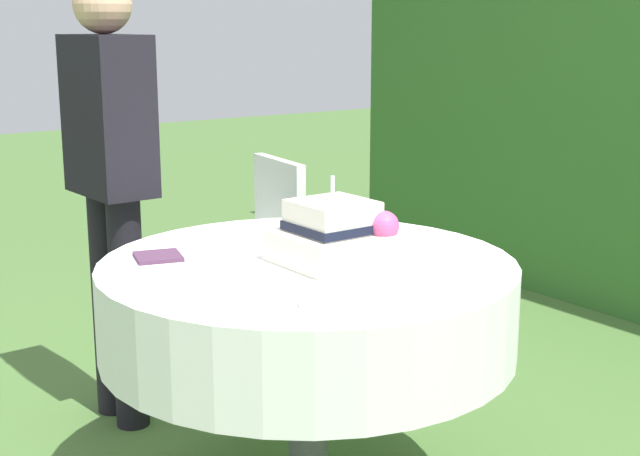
{
  "coord_description": "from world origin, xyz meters",
  "views": [
    {
      "loc": [
        2.04,
        -1.43,
        1.44
      ],
      "look_at": [
        0.03,
        0.02,
        0.87
      ],
      "focal_mm": 50.65,
      "sensor_mm": 36.0,
      "label": 1
    }
  ],
  "objects_px": {
    "wedding_cake": "(335,235)",
    "serving_plate_left": "(327,303)",
    "cake_table": "(308,307)",
    "serving_plate_far": "(236,228)",
    "standing_person": "(111,171)",
    "napkin_stack": "(158,257)",
    "serving_plate_near": "(461,249)",
    "garden_chair": "(258,244)"
  },
  "relations": [
    {
      "from": "cake_table",
      "to": "wedding_cake",
      "type": "height_order",
      "value": "wedding_cake"
    },
    {
      "from": "serving_plate_left",
      "to": "cake_table",
      "type": "bearing_deg",
      "value": 151.31
    },
    {
      "from": "garden_chair",
      "to": "napkin_stack",
      "type": "bearing_deg",
      "value": -46.73
    },
    {
      "from": "napkin_stack",
      "to": "standing_person",
      "type": "distance_m",
      "value": 0.67
    },
    {
      "from": "serving_plate_far",
      "to": "wedding_cake",
      "type": "bearing_deg",
      "value": 1.67
    },
    {
      "from": "cake_table",
      "to": "serving_plate_far",
      "type": "height_order",
      "value": "serving_plate_far"
    },
    {
      "from": "serving_plate_far",
      "to": "serving_plate_near",
      "type": "bearing_deg",
      "value": 32.15
    },
    {
      "from": "serving_plate_near",
      "to": "standing_person",
      "type": "bearing_deg",
      "value": -150.04
    },
    {
      "from": "wedding_cake",
      "to": "serving_plate_left",
      "type": "xyz_separation_m",
      "value": [
        0.3,
        -0.25,
        -0.07
      ]
    },
    {
      "from": "cake_table",
      "to": "serving_plate_left",
      "type": "xyz_separation_m",
      "value": [
        0.36,
        -0.2,
        0.14
      ]
    },
    {
      "from": "cake_table",
      "to": "standing_person",
      "type": "relative_size",
      "value": 0.75
    },
    {
      "from": "wedding_cake",
      "to": "napkin_stack",
      "type": "xyz_separation_m",
      "value": [
        -0.34,
        -0.39,
        -0.07
      ]
    },
    {
      "from": "serving_plate_far",
      "to": "serving_plate_left",
      "type": "distance_m",
      "value": 0.86
    },
    {
      "from": "cake_table",
      "to": "serving_plate_left",
      "type": "bearing_deg",
      "value": -28.69
    },
    {
      "from": "wedding_cake",
      "to": "serving_plate_near",
      "type": "bearing_deg",
      "value": 73.16
    },
    {
      "from": "wedding_cake",
      "to": "serving_plate_left",
      "type": "relative_size",
      "value": 2.1
    },
    {
      "from": "serving_plate_left",
      "to": "garden_chair",
      "type": "xyz_separation_m",
      "value": [
        -1.42,
        0.69,
        -0.24
      ]
    },
    {
      "from": "cake_table",
      "to": "napkin_stack",
      "type": "bearing_deg",
      "value": -130.26
    },
    {
      "from": "serving_plate_left",
      "to": "napkin_stack",
      "type": "distance_m",
      "value": 0.66
    },
    {
      "from": "serving_plate_near",
      "to": "garden_chair",
      "type": "bearing_deg",
      "value": 177.74
    },
    {
      "from": "cake_table",
      "to": "serving_plate_near",
      "type": "distance_m",
      "value": 0.49
    },
    {
      "from": "wedding_cake",
      "to": "serving_plate_near",
      "type": "distance_m",
      "value": 0.41
    },
    {
      "from": "serving_plate_near",
      "to": "napkin_stack",
      "type": "bearing_deg",
      "value": -120.57
    },
    {
      "from": "serving_plate_near",
      "to": "garden_chair",
      "type": "height_order",
      "value": "garden_chair"
    },
    {
      "from": "napkin_stack",
      "to": "garden_chair",
      "type": "height_order",
      "value": "garden_chair"
    },
    {
      "from": "standing_person",
      "to": "napkin_stack",
      "type": "bearing_deg",
      "value": -12.18
    },
    {
      "from": "serving_plate_far",
      "to": "napkin_stack",
      "type": "distance_m",
      "value": 0.41
    },
    {
      "from": "serving_plate_far",
      "to": "cake_table",
      "type": "bearing_deg",
      "value": -4.77
    },
    {
      "from": "serving_plate_far",
      "to": "standing_person",
      "type": "height_order",
      "value": "standing_person"
    },
    {
      "from": "napkin_stack",
      "to": "garden_chair",
      "type": "distance_m",
      "value": 1.15
    },
    {
      "from": "serving_plate_far",
      "to": "garden_chair",
      "type": "distance_m",
      "value": 0.78
    },
    {
      "from": "garden_chair",
      "to": "standing_person",
      "type": "xyz_separation_m",
      "value": [
        0.13,
        -0.68,
        0.39
      ]
    },
    {
      "from": "serving_plate_near",
      "to": "serving_plate_far",
      "type": "height_order",
      "value": "same"
    },
    {
      "from": "cake_table",
      "to": "serving_plate_left",
      "type": "relative_size",
      "value": 8.63
    },
    {
      "from": "cake_table",
      "to": "serving_plate_near",
      "type": "bearing_deg",
      "value": 68.36
    },
    {
      "from": "serving_plate_near",
      "to": "serving_plate_far",
      "type": "bearing_deg",
      "value": -147.85
    },
    {
      "from": "serving_plate_left",
      "to": "standing_person",
      "type": "bearing_deg",
      "value": 179.81
    },
    {
      "from": "serving_plate_left",
      "to": "serving_plate_far",
      "type": "bearing_deg",
      "value": 163.99
    },
    {
      "from": "wedding_cake",
      "to": "serving_plate_left",
      "type": "height_order",
      "value": "wedding_cake"
    },
    {
      "from": "cake_table",
      "to": "serving_plate_far",
      "type": "xyz_separation_m",
      "value": [
        -0.46,
        0.04,
        0.14
      ]
    },
    {
      "from": "napkin_stack",
      "to": "serving_plate_left",
      "type": "bearing_deg",
      "value": 11.78
    },
    {
      "from": "serving_plate_far",
      "to": "napkin_stack",
      "type": "relative_size",
      "value": 0.8
    }
  ]
}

